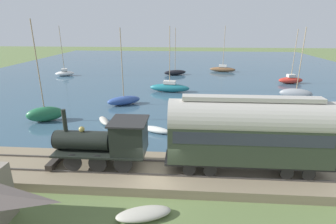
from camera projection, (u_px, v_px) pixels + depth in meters
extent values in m
plane|color=#607542|center=(159.00, 184.00, 16.00)|extent=(200.00, 200.00, 0.00)
cube|color=#38566B|center=(180.00, 69.00, 57.03)|extent=(80.00, 80.00, 0.01)
cube|color=#84755B|center=(160.00, 172.00, 16.71)|extent=(4.49, 56.00, 0.58)
cube|color=#4C4742|center=(159.00, 175.00, 15.78)|extent=(0.07, 54.88, 0.12)
cube|color=#4C4742|center=(161.00, 161.00, 17.41)|extent=(0.07, 54.88, 0.12)
cylinder|color=black|center=(123.00, 164.00, 15.73)|extent=(0.12, 1.12, 1.12)
cylinder|color=black|center=(129.00, 151.00, 17.36)|extent=(0.12, 1.12, 1.12)
cylinder|color=black|center=(98.00, 163.00, 15.84)|extent=(0.12, 1.12, 1.12)
cylinder|color=black|center=(106.00, 151.00, 17.47)|extent=(0.12, 1.12, 1.12)
cylinder|color=black|center=(73.00, 163.00, 15.94)|extent=(0.12, 1.12, 1.12)
cylinder|color=black|center=(83.00, 150.00, 17.57)|extent=(0.12, 1.12, 1.12)
cube|color=black|center=(101.00, 150.00, 16.51)|extent=(2.22, 5.66, 0.12)
cylinder|color=black|center=(83.00, 140.00, 16.37)|extent=(1.21, 3.39, 1.21)
cylinder|color=black|center=(56.00, 139.00, 16.49)|extent=(1.14, 0.08, 1.14)
cylinder|color=black|center=(65.00, 120.00, 16.03)|extent=(0.27, 0.27, 1.39)
sphere|color=tan|center=(82.00, 129.00, 16.14)|extent=(0.36, 0.36, 0.36)
cube|color=black|center=(129.00, 136.00, 16.06)|extent=(2.12, 1.98, 1.91)
cube|color=#282828|center=(129.00, 121.00, 15.74)|extent=(2.32, 2.22, 0.10)
cube|color=#2D2823|center=(56.00, 160.00, 16.98)|extent=(2.02, 0.44, 0.32)
cylinder|color=black|center=(309.00, 174.00, 15.04)|extent=(0.12, 0.76, 0.76)
cylinder|color=black|center=(297.00, 160.00, 16.67)|extent=(0.12, 0.76, 0.76)
cylinder|color=black|center=(287.00, 173.00, 15.13)|extent=(0.12, 0.76, 0.76)
cylinder|color=black|center=(277.00, 159.00, 16.75)|extent=(0.12, 0.76, 0.76)
cylinder|color=black|center=(210.00, 170.00, 15.43)|extent=(0.12, 0.76, 0.76)
cylinder|color=black|center=(208.00, 156.00, 17.06)|extent=(0.12, 0.76, 0.76)
cylinder|color=black|center=(189.00, 170.00, 15.52)|extent=(0.12, 0.76, 0.76)
cylinder|color=black|center=(189.00, 156.00, 17.14)|extent=(0.12, 0.76, 0.76)
cube|color=black|center=(245.00, 160.00, 15.99)|extent=(1.90, 9.81, 0.16)
cube|color=#2D3828|center=(248.00, 139.00, 15.56)|extent=(2.11, 9.42, 2.58)
cube|color=#2D333D|center=(248.00, 132.00, 15.41)|extent=(2.14, 8.83, 0.72)
cylinder|color=#B2ADA3|center=(250.00, 119.00, 15.15)|extent=(2.22, 9.42, 2.22)
cube|color=#B2ADA3|center=(252.00, 99.00, 14.76)|extent=(0.74, 7.85, 0.24)
ellipsoid|color=#236B42|center=(45.00, 114.00, 26.10)|extent=(2.63, 3.71, 1.50)
cylinder|color=#9E8460|center=(37.00, 65.00, 24.55)|extent=(0.10, 0.10, 8.24)
ellipsoid|color=gray|center=(296.00, 93.00, 34.25)|extent=(2.15, 4.18, 1.31)
cylinder|color=#9E8460|center=(301.00, 59.00, 32.83)|extent=(0.10, 0.10, 7.65)
ellipsoid|color=black|center=(175.00, 72.00, 50.16)|extent=(2.95, 4.56, 0.97)
cylinder|color=#9E8460|center=(175.00, 49.00, 48.78)|extent=(0.10, 0.10, 7.70)
ellipsoid|color=#B72D23|center=(291.00, 80.00, 42.97)|extent=(2.03, 4.16, 1.05)
cylinder|color=#9E8460|center=(295.00, 54.00, 41.61)|extent=(0.10, 0.10, 7.52)
cube|color=silver|center=(291.00, 76.00, 42.74)|extent=(1.08, 1.30, 0.45)
ellipsoid|color=brown|center=(223.00, 69.00, 53.58)|extent=(2.15, 5.34, 0.96)
cylinder|color=#9E8460|center=(224.00, 47.00, 52.15)|extent=(0.10, 0.10, 8.04)
cube|color=silver|center=(223.00, 66.00, 53.36)|extent=(1.03, 1.67, 0.45)
ellipsoid|color=#1E707A|center=(170.00, 88.00, 37.61)|extent=(1.96, 5.84, 1.16)
cylinder|color=#9E8460|center=(170.00, 56.00, 36.17)|extent=(0.10, 0.10, 7.88)
cube|color=silver|center=(170.00, 82.00, 37.36)|extent=(1.02, 1.79, 0.45)
ellipsoid|color=white|center=(65.00, 73.00, 49.37)|extent=(2.74, 3.68, 0.89)
cylinder|color=#9E8460|center=(62.00, 49.00, 47.94)|extent=(0.10, 0.10, 8.13)
cube|color=silver|center=(64.00, 70.00, 49.16)|extent=(1.27, 1.29, 0.45)
ellipsoid|color=#335199|center=(124.00, 100.00, 31.55)|extent=(3.19, 4.18, 1.06)
cylinder|color=#9E8460|center=(122.00, 63.00, 30.13)|extent=(0.10, 0.10, 7.85)
ellipsoid|color=silver|center=(156.00, 130.00, 23.50)|extent=(1.78, 2.87, 0.53)
ellipsoid|color=#B7B2A3|center=(252.00, 120.00, 26.11)|extent=(2.33, 2.17, 0.30)
ellipsoid|color=#B7B2A3|center=(104.00, 121.00, 25.73)|extent=(2.43, 1.87, 0.52)
ellipsoid|color=silver|center=(191.00, 114.00, 27.79)|extent=(1.14, 2.10, 0.48)
ellipsoid|color=#B7B2A3|center=(144.00, 214.00, 13.15)|extent=(1.88, 3.00, 0.44)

